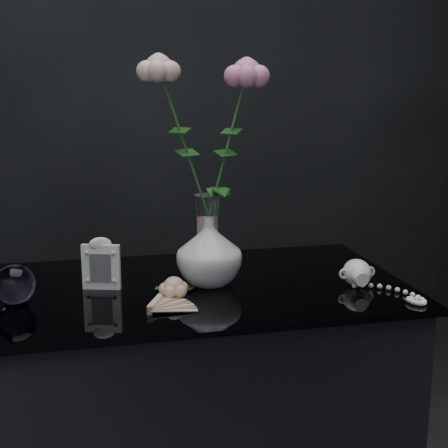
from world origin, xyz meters
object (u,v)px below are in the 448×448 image
object	(u,v)px
vase	(209,251)
wine_glass	(207,237)
picture_frame	(101,263)
pearl_jar	(357,272)
loose_rose	(174,288)
paperweight	(15,284)

from	to	relation	value
vase	wine_glass	size ratio (longest dim) A/B	0.78
wine_glass	picture_frame	size ratio (longest dim) A/B	1.69
pearl_jar	vase	bearing A→B (deg)	165.47
wine_glass	picture_frame	bearing A→B (deg)	-175.01
wine_glass	loose_rose	xyz separation A→B (m)	(-0.10, -0.12, -0.08)
vase	loose_rose	distance (m)	0.14
paperweight	loose_rose	world-z (taller)	paperweight
picture_frame	wine_glass	bearing A→B (deg)	22.08
paperweight	wine_glass	bearing A→B (deg)	10.51
wine_glass	picture_frame	xyz separation A→B (m)	(-0.25, -0.02, -0.04)
vase	wine_glass	distance (m)	0.05
picture_frame	loose_rose	xyz separation A→B (m)	(0.15, -0.10, -0.04)
paperweight	loose_rose	xyz separation A→B (m)	(0.34, -0.04, -0.02)
wine_glass	pearl_jar	distance (m)	0.36
loose_rose	pearl_jar	distance (m)	0.43
loose_rose	wine_glass	bearing A→B (deg)	31.33
pearl_jar	picture_frame	bearing A→B (deg)	169.76
wine_glass	vase	bearing A→B (deg)	-95.97
loose_rose	pearl_jar	bearing A→B (deg)	-19.89
vase	picture_frame	xyz separation A→B (m)	(-0.25, 0.02, -0.02)
picture_frame	pearl_jar	size ratio (longest dim) A/B	0.53
paperweight	loose_rose	distance (m)	0.34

